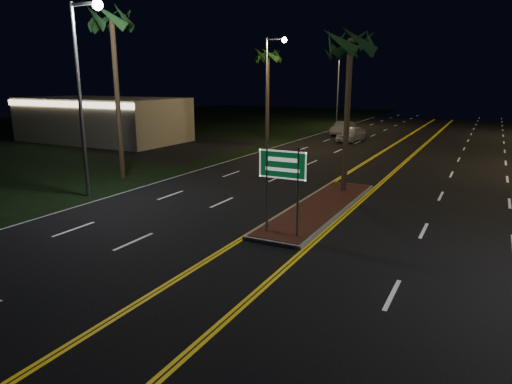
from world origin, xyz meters
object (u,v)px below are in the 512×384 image
Objects in this scene: palm_median at (350,43)px; palm_left_far at (268,56)px; palm_left_near at (112,21)px; car_near at (351,133)px; median_island at (320,208)px; streetlight_left_near at (84,78)px; car_far at (343,127)px; commercial_building at (103,120)px; highway_sign at (282,173)px; streetlight_left_mid at (271,79)px; streetlight_left_far at (341,79)px.

palm_left_far reaches higher than palm_median.
car_near is at bearing 72.19° from palm_left_near.
median_island is 1.14× the size of streetlight_left_near.
palm_left_near is 28.87m from car_far.
median_island is 0.68× the size of commercial_building.
car_near is at bearing 102.73° from median_island.
median_island is 1.05× the size of palm_left_near.
palm_median is 12.82m from palm_left_near.
streetlight_left_mid is at bearing 116.59° from highway_sign.
palm_left_far is (-2.19, 24.00, 2.09)m from streetlight_left_near.
streetlight_left_far is at bearing 87.00° from palm_left_near.
median_island is 1.14× the size of streetlight_left_far.
palm_median is at bearing -20.05° from commercial_building.
palm_left_far is (-12.80, 21.00, 7.66)m from median_island.
palm_left_near is 24.84m from car_near.
highway_sign is (0.00, -4.20, 2.32)m from median_island.
streetlight_left_far reaches higher than palm_median.
commercial_building is 1.53× the size of palm_left_near.
palm_median is 21.69m from palm_left_far.
car_far is (3.04, -8.67, -4.86)m from streetlight_left_far.
streetlight_left_near is (15.39, -15.99, 3.65)m from commercial_building.
car_near is at bearing 17.95° from palm_left_far.
commercial_building is 3.16× the size of car_far.
streetlight_left_near reaches higher than car_near.
car_near is at bearing 50.40° from streetlight_left_mid.
car_near is (5.32, 26.43, -4.85)m from streetlight_left_near.
palm_left_near reaches higher than palm_median.
streetlight_left_mid is at bearing 83.27° from palm_left_near.
highway_sign is 0.36× the size of streetlight_left_mid.
median_island is 29.34m from car_far.
highway_sign is at bearing -33.48° from commercial_building.
streetlight_left_far is (0.00, 40.00, 0.00)m from streetlight_left_near.
streetlight_left_near is 20.00m from streetlight_left_mid.
palm_left_near is at bearing 115.26° from streetlight_left_near.
commercial_building is 3.10× the size of car_near.
car_near reaches higher than car_far.
car_far is at bearing -70.69° from streetlight_left_far.
palm_left_near is (-12.50, -2.50, 1.40)m from palm_median.
median_island is 1.14× the size of streetlight_left_mid.
palm_median is 0.94× the size of palm_left_far.
median_island is at bearing -4.57° from palm_left_near.
car_near is (7.21, 22.43, -7.87)m from palm_left_near.
streetlight_left_mid is (0.00, 20.00, 0.00)m from streetlight_left_near.
median_island is at bearing -74.00° from streetlight_left_far.
streetlight_left_mid is 1.08× the size of palm_median.
highway_sign is at bearing -6.47° from streetlight_left_near.
highway_sign is 0.36× the size of streetlight_left_near.
median_island is at bearing 15.78° from streetlight_left_near.
commercial_building is 1.67× the size of streetlight_left_far.
streetlight_left_far is (15.39, 24.01, 3.65)m from commercial_building.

